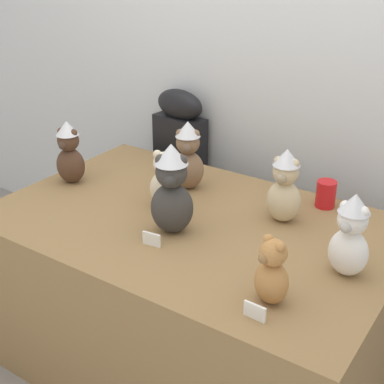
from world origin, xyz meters
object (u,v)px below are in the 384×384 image
at_px(instrument_case, 180,182).
at_px(teddy_bear_mocha, 188,156).
at_px(teddy_bear_snow, 350,236).
at_px(teddy_bear_cocoa, 69,153).
at_px(teddy_bear_charcoal, 172,190).
at_px(party_cup_red, 326,194).
at_px(teddy_bear_caramel, 272,273).
at_px(teddy_bear_cream, 165,181).
at_px(display_table, 192,295).
at_px(teddy_bear_sand, 285,187).

distance_m(instrument_case, teddy_bear_mocha, 0.61).
relative_size(teddy_bear_snow, teddy_bear_cocoa, 1.01).
height_order(teddy_bear_charcoal, teddy_bear_mocha, teddy_bear_charcoal).
height_order(teddy_bear_mocha, party_cup_red, teddy_bear_mocha).
xyz_separation_m(teddy_bear_caramel, teddy_bear_cream, (-0.64, 0.34, 0.01)).
relative_size(instrument_case, teddy_bear_caramel, 4.63).
bearing_deg(teddy_bear_cocoa, teddy_bear_caramel, -27.42).
bearing_deg(teddy_bear_mocha, teddy_bear_cocoa, 179.60).
bearing_deg(teddy_bear_mocha, teddy_bear_caramel, -66.41).
relative_size(display_table, teddy_bear_charcoal, 4.48).
xyz_separation_m(display_table, teddy_bear_charcoal, (-0.01, -0.11, 0.52)).
relative_size(instrument_case, teddy_bear_cream, 4.22).
height_order(teddy_bear_sand, teddy_bear_cocoa, teddy_bear_sand).
bearing_deg(teddy_bear_cream, display_table, -39.70).
relative_size(teddy_bear_cream, teddy_bear_sand, 0.82).
bearing_deg(display_table, teddy_bear_cream, 165.40).
bearing_deg(teddy_bear_cocoa, display_table, -12.63).
bearing_deg(instrument_case, teddy_bear_charcoal, -49.99).
distance_m(instrument_case, teddy_bear_snow, 1.34).
xyz_separation_m(teddy_bear_charcoal, teddy_bear_snow, (0.63, 0.09, -0.03)).
xyz_separation_m(teddy_bear_caramel, teddy_bear_cocoa, (-1.13, 0.29, 0.04)).
height_order(display_table, teddy_bear_caramel, teddy_bear_caramel).
relative_size(instrument_case, teddy_bear_cocoa, 3.57).
height_order(display_table, teddy_bear_cocoa, teddy_bear_cocoa).
distance_m(display_table, teddy_bear_charcoal, 0.54).
xyz_separation_m(display_table, instrument_case, (-0.50, 0.63, 0.16)).
relative_size(instrument_case, teddy_bear_snow, 3.53).
height_order(teddy_bear_cream, teddy_bear_snow, teddy_bear_snow).
relative_size(instrument_case, teddy_bear_charcoal, 2.93).
bearing_deg(teddy_bear_caramel, teddy_bear_snow, 86.16).
relative_size(instrument_case, teddy_bear_mocha, 3.35).
bearing_deg(teddy_bear_mocha, teddy_bear_cream, -111.21).
xyz_separation_m(teddy_bear_caramel, teddy_bear_charcoal, (-0.49, 0.18, 0.07)).
relative_size(display_table, teddy_bear_snow, 5.39).
xyz_separation_m(teddy_bear_sand, teddy_bear_cocoa, (-0.93, -0.20, -0.00)).
distance_m(teddy_bear_cream, teddy_bear_sand, 0.47).
distance_m(teddy_bear_mocha, teddy_bear_cocoa, 0.52).
bearing_deg(teddy_bear_sand, display_table, -152.58).
height_order(instrument_case, teddy_bear_cream, instrument_case).
relative_size(teddy_bear_caramel, party_cup_red, 1.99).
distance_m(instrument_case, party_cup_red, 0.94).
xyz_separation_m(display_table, teddy_bear_cream, (-0.16, 0.04, 0.47)).
height_order(teddy_bear_snow, party_cup_red, teddy_bear_snow).
bearing_deg(teddy_bear_sand, teddy_bear_charcoal, -140.78).
bearing_deg(teddy_bear_cream, teddy_bear_cocoa, 160.13).
distance_m(teddy_bear_charcoal, party_cup_red, 0.66).
relative_size(teddy_bear_cream, party_cup_red, 2.18).
height_order(teddy_bear_mocha, teddy_bear_cocoa, teddy_bear_mocha).
distance_m(instrument_case, teddy_bear_sand, 0.96).
height_order(display_table, teddy_bear_sand, teddy_bear_sand).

